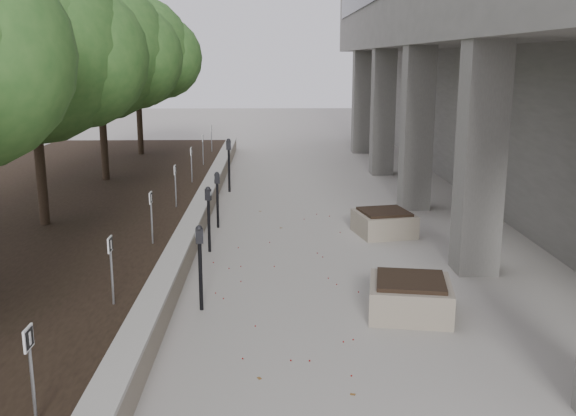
{
  "coord_description": "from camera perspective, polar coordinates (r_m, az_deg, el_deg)",
  "views": [
    {
      "loc": [
        -0.17,
        -4.93,
        3.68
      ],
      "look_at": [
        0.11,
        6.18,
        1.12
      ],
      "focal_mm": 40.49,
      "sensor_mm": 36.0,
      "label": 1
    }
  ],
  "objects": [
    {
      "name": "retaining_wall",
      "position": [
        14.44,
        -7.97,
        -0.9
      ],
      "size": [
        0.39,
        26.0,
        0.5
      ],
      "primitive_type": null,
      "color": "gray",
      "rests_on": "ground"
    },
    {
      "name": "planting_bed",
      "position": [
        15.31,
        -21.76,
        -1.11
      ],
      "size": [
        7.0,
        26.0,
        0.4
      ],
      "primitive_type": "cube",
      "color": "black",
      "rests_on": "ground"
    },
    {
      "name": "crabapple_tree_3",
      "position": [
        13.74,
        -21.44,
        9.76
      ],
      "size": [
        4.6,
        4.0,
        5.44
      ],
      "primitive_type": null,
      "color": "#2E5E23",
      "rests_on": "planting_bed"
    },
    {
      "name": "crabapple_tree_4",
      "position": [
        18.53,
        -16.19,
        10.74
      ],
      "size": [
        4.6,
        4.0,
        5.44
      ],
      "primitive_type": null,
      "color": "#2E5E23",
      "rests_on": "planting_bed"
    },
    {
      "name": "crabapple_tree_5",
      "position": [
        23.4,
        -13.09,
        11.27
      ],
      "size": [
        4.6,
        4.0,
        5.44
      ],
      "primitive_type": null,
      "color": "#2E5E23",
      "rests_on": "planting_bed"
    },
    {
      "name": "parking_sign_2",
      "position": [
        6.49,
        -21.56,
        -13.6
      ],
      "size": [
        0.04,
        0.22,
        0.96
      ],
      "primitive_type": null,
      "color": "black",
      "rests_on": "planting_bed"
    },
    {
      "name": "parking_sign_3",
      "position": [
        9.15,
        -15.22,
        -5.35
      ],
      "size": [
        0.04,
        0.22,
        0.96
      ],
      "primitive_type": null,
      "color": "black",
      "rests_on": "planting_bed"
    },
    {
      "name": "parking_sign_4",
      "position": [
        11.97,
        -11.89,
        -0.86
      ],
      "size": [
        0.04,
        0.22,
        0.96
      ],
      "primitive_type": null,
      "color": "black",
      "rests_on": "planting_bed"
    },
    {
      "name": "parking_sign_5",
      "position": [
        14.86,
        -9.85,
        1.91
      ],
      "size": [
        0.04,
        0.22,
        0.96
      ],
      "primitive_type": null,
      "color": "black",
      "rests_on": "planting_bed"
    },
    {
      "name": "parking_sign_6",
      "position": [
        17.79,
        -8.47,
        3.76
      ],
      "size": [
        0.04,
        0.22,
        0.96
      ],
      "primitive_type": null,
      "color": "black",
      "rests_on": "planting_bed"
    },
    {
      "name": "parking_sign_7",
      "position": [
        20.73,
        -7.48,
        5.09
      ],
      "size": [
        0.04,
        0.22,
        0.96
      ],
      "primitive_type": null,
      "color": "black",
      "rests_on": "planting_bed"
    },
    {
      "name": "parking_sign_8",
      "position": [
        23.7,
        -6.73,
        6.09
      ],
      "size": [
        0.04,
        0.22,
        0.96
      ],
      "primitive_type": null,
      "color": "black",
      "rests_on": "planting_bed"
    },
    {
      "name": "parking_meter_2",
      "position": [
        9.73,
        -7.71,
        -5.25
      ],
      "size": [
        0.14,
        0.11,
        1.32
      ],
      "primitive_type": null,
      "rotation": [
        0.0,
        0.0,
        0.15
      ],
      "color": "black",
      "rests_on": "ground"
    },
    {
      "name": "parking_meter_3",
      "position": [
        12.64,
        -6.97,
        -1.0
      ],
      "size": [
        0.15,
        0.13,
        1.3
      ],
      "primitive_type": null,
      "rotation": [
        0.0,
        0.0,
        -0.3
      ],
      "color": "black",
      "rests_on": "ground"
    },
    {
      "name": "parking_meter_4",
      "position": [
        14.45,
        -6.21,
        0.72
      ],
      "size": [
        0.15,
        0.12,
        1.27
      ],
      "primitive_type": null,
      "rotation": [
        0.0,
        0.0,
        0.3
      ],
      "color": "black",
      "rests_on": "ground"
    },
    {
      "name": "parking_meter_5",
      "position": [
        18.34,
        -5.21,
        3.75
      ],
      "size": [
        0.16,
        0.12,
        1.52
      ],
      "primitive_type": null,
      "rotation": [
        0.0,
        0.0,
        -0.05
      ],
      "color": "black",
      "rests_on": "ground"
    },
    {
      "name": "planter_front",
      "position": [
        9.78,
        10.67,
        -7.64
      ],
      "size": [
        1.35,
        1.35,
        0.55
      ],
      "primitive_type": null,
      "rotation": [
        0.0,
        0.0,
        -0.17
      ],
      "color": "gray",
      "rests_on": "ground"
    },
    {
      "name": "planter_back",
      "position": [
        14.03,
        8.43,
        -1.26
      ],
      "size": [
        1.34,
        1.34,
        0.53
      ],
      "primitive_type": null,
      "rotation": [
        0.0,
        0.0,
        0.2
      ],
      "color": "gray",
      "rests_on": "ground"
    },
    {
      "name": "berry_scatter",
      "position": [
        10.58,
        -0.98,
        -7.32
      ],
      "size": [
        3.3,
        14.1,
        0.02
      ],
      "primitive_type": null,
      "color": "maroon",
      "rests_on": "ground"
    }
  ]
}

